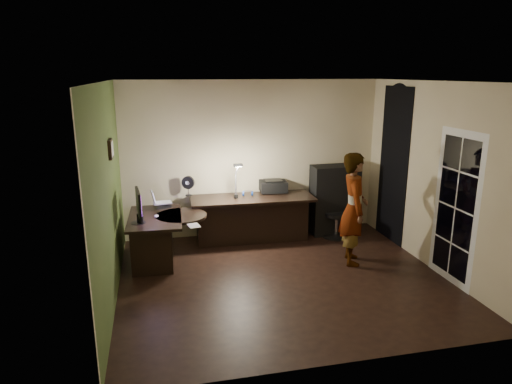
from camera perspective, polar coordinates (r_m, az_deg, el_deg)
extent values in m
cube|color=black|center=(6.55, 3.35, -10.77)|extent=(4.50, 4.00, 0.01)
cube|color=silver|center=(5.92, 3.75, 13.67)|extent=(4.50, 4.00, 0.01)
cube|color=beige|center=(7.99, -0.45, 4.18)|extent=(4.50, 0.01, 2.70)
cube|color=beige|center=(4.29, 11.02, -5.48)|extent=(4.50, 0.01, 2.70)
cube|color=beige|center=(5.89, -18.03, -0.37)|extent=(0.01, 4.00, 2.70)
cube|color=beige|center=(7.05, 21.45, 1.73)|extent=(0.01, 4.00, 2.70)
cube|color=#415625|center=(5.89, -17.89, -0.36)|extent=(0.00, 4.00, 2.70)
cube|color=black|center=(8.01, 16.80, 3.21)|extent=(0.01, 0.90, 2.60)
cube|color=white|center=(6.68, 23.67, -1.85)|extent=(0.02, 0.92, 2.10)
cube|color=black|center=(6.23, -17.73, 5.15)|extent=(0.04, 0.30, 0.25)
cube|color=black|center=(7.10, -12.38, -5.81)|extent=(0.82, 1.29, 0.73)
cube|color=black|center=(7.79, -0.44, -3.41)|extent=(2.10, 0.79, 0.78)
cube|color=black|center=(8.24, 9.74, -0.95)|extent=(0.83, 0.42, 1.23)
cube|color=silver|center=(7.39, -11.61, -1.69)|extent=(0.28, 0.26, 0.09)
cube|color=silver|center=(7.35, -11.66, -0.59)|extent=(0.33, 0.31, 0.20)
cube|color=black|center=(6.70, -14.58, -2.38)|extent=(0.16, 0.55, 0.36)
ellipsoid|color=silver|center=(6.97, -12.35, -2.95)|extent=(0.09, 0.11, 0.04)
cube|color=black|center=(6.89, -8.79, -3.13)|extent=(0.11, 0.16, 0.01)
cube|color=black|center=(6.99, -8.51, -2.83)|extent=(0.10, 0.13, 0.01)
cylinder|color=black|center=(6.69, -14.17, -3.24)|extent=(0.08, 0.08, 0.17)
cube|color=silver|center=(6.49, -7.77, -4.20)|extent=(0.19, 0.24, 0.01)
cube|color=black|center=(7.76, -8.47, 0.76)|extent=(0.25, 0.20, 0.34)
cube|color=navy|center=(7.71, -1.03, -0.12)|extent=(0.21, 0.13, 0.09)
cube|color=black|center=(7.97, 2.17, 0.80)|extent=(0.49, 0.40, 0.21)
cube|color=black|center=(7.50, -2.55, 1.66)|extent=(0.26, 0.33, 0.65)
cube|color=black|center=(8.08, 10.05, -2.76)|extent=(0.61, 0.61, 0.83)
imported|color=#D8A88C|center=(6.94, 12.12, -2.06)|extent=(0.55, 0.69, 1.69)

